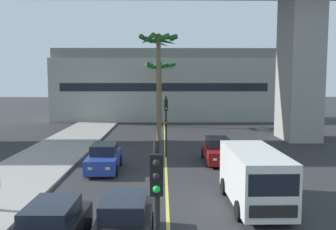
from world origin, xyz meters
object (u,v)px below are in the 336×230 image
Objects in this scene: traffic_light_median_near at (157,220)px; palm_tree_near_median at (159,55)px; car_queue_second at (104,158)px; car_queue_third at (124,224)px; palm_tree_mid_median at (160,73)px; car_queue_front at (218,151)px; traffic_light_median_far at (166,118)px; delivery_van at (254,176)px.

palm_tree_near_median reaches higher than traffic_light_median_near.
car_queue_second is 1.01× the size of car_queue_third.
traffic_light_median_near is 34.25m from palm_tree_mid_median.
car_queue_third is at bearing -112.21° from car_queue_front.
car_queue_front is at bearing 67.79° from car_queue_third.
palm_tree_mid_median is at bearing 89.91° from palm_tree_near_median.
palm_tree_mid_median is (3.12, 19.75, 5.25)m from car_queue_second.
car_queue_second is (-6.98, -2.07, 0.00)m from car_queue_front.
car_queue_third is at bearing -92.60° from palm_tree_near_median.
car_queue_second is 0.57× the size of palm_tree_mid_median.
traffic_light_median_far reaches higher than car_queue_second.
car_queue_second is 12.77m from palm_tree_near_median.
car_queue_front is at bearing 77.38° from traffic_light_median_near.
car_queue_second and car_queue_third have the same top height.
traffic_light_median_near is at bearing -76.51° from car_queue_third.
car_queue_front is 0.99× the size of car_queue_second.
traffic_light_median_far is (-3.32, 1.50, 1.99)m from car_queue_front.
car_queue_third is at bearing -96.35° from traffic_light_median_far.
palm_tree_near_median is (0.91, 20.09, 6.70)m from car_queue_third.
car_queue_front is 16.93m from traffic_light_median_near.
palm_tree_near_median is at bearing 104.12° from delivery_van.
car_queue_second is at bearing 139.98° from delivery_van.
traffic_light_median_far is at bearing -85.31° from palm_tree_near_median.
traffic_light_median_near is 25.20m from palm_tree_near_median.
palm_tree_near_median is 9.45m from palm_tree_mid_median.
traffic_light_median_near is at bearing -115.57° from delivery_van.
palm_tree_near_median reaches higher than palm_tree_mid_median.
traffic_light_median_far reaches higher than car_queue_third.
car_queue_third is 5.20m from traffic_light_median_near.
car_queue_third is 21.20m from palm_tree_near_median.
car_queue_front is at bearing -65.07° from palm_tree_near_median.
car_queue_front and car_queue_third have the same top height.
traffic_light_median_near is at bearing -91.13° from traffic_light_median_far.
palm_tree_near_median is (-0.56, 6.85, 4.70)m from traffic_light_median_far.
car_queue_front is 0.98× the size of traffic_light_median_far.
traffic_light_median_near reaches higher than delivery_van.
delivery_van is 1.25× the size of traffic_light_median_near.
car_queue_second is at bearing 103.00° from traffic_light_median_near.
palm_tree_mid_median is at bearing 102.34° from car_queue_front.
traffic_light_median_near is (3.31, -14.34, 1.99)m from car_queue_second.
traffic_light_median_near is 17.91m from traffic_light_median_far.
traffic_light_median_far is 16.52m from palm_tree_mid_median.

